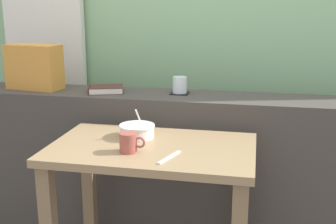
# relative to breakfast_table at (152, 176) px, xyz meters

# --- Properties ---
(curtain_left_panel) EXTENTS (0.56, 0.06, 2.50)m
(curtain_left_panel) POSITION_rel_breakfast_table_xyz_m (-0.99, 0.97, 0.67)
(curtain_left_panel) COLOR silver
(curtain_left_panel) RESTS_ON ground
(dark_console_ledge) EXTENTS (2.80, 0.33, 0.85)m
(dark_console_ledge) POSITION_rel_breakfast_table_xyz_m (0.02, 0.53, -0.16)
(dark_console_ledge) COLOR #423D38
(dark_console_ledge) RESTS_ON ground
(breakfast_table) EXTENTS (0.91, 0.56, 0.73)m
(breakfast_table) POSITION_rel_breakfast_table_xyz_m (0.00, 0.00, 0.00)
(breakfast_table) COLOR #826849
(breakfast_table) RESTS_ON ground
(coaster_square) EXTENTS (0.10, 0.10, 0.00)m
(coaster_square) POSITION_rel_breakfast_table_xyz_m (0.02, 0.56, 0.27)
(coaster_square) COLOR black
(coaster_square) RESTS_ON dark_console_ledge
(juice_glass) EXTENTS (0.08, 0.08, 0.09)m
(juice_glass) POSITION_rel_breakfast_table_xyz_m (0.02, 0.56, 0.32)
(juice_glass) COLOR white
(juice_glass) RESTS_ON coaster_square
(closed_book) EXTENTS (0.23, 0.19, 0.04)m
(closed_book) POSITION_rel_breakfast_table_xyz_m (-0.39, 0.50, 0.29)
(closed_book) COLOR #47231E
(closed_book) RESTS_ON dark_console_ledge
(throw_pillow) EXTENTS (0.34, 0.18, 0.26)m
(throw_pillow) POSITION_rel_breakfast_table_xyz_m (-0.84, 0.53, 0.40)
(throw_pillow) COLOR #D18938
(throw_pillow) RESTS_ON dark_console_ledge
(soup_bowl) EXTENTS (0.17, 0.17, 0.14)m
(soup_bowl) POSITION_rel_breakfast_table_xyz_m (-0.10, 0.11, 0.18)
(soup_bowl) COLOR silver
(soup_bowl) RESTS_ON breakfast_table
(fork_utensil) EXTENTS (0.07, 0.17, 0.01)m
(fork_utensil) POSITION_rel_breakfast_table_xyz_m (0.11, -0.14, 0.15)
(fork_utensil) COLOR silver
(fork_utensil) RESTS_ON breakfast_table
(ceramic_mug) EXTENTS (0.11, 0.08, 0.08)m
(ceramic_mug) POSITION_rel_breakfast_table_xyz_m (-0.08, -0.10, 0.19)
(ceramic_mug) COLOR #9E4C42
(ceramic_mug) RESTS_ON breakfast_table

